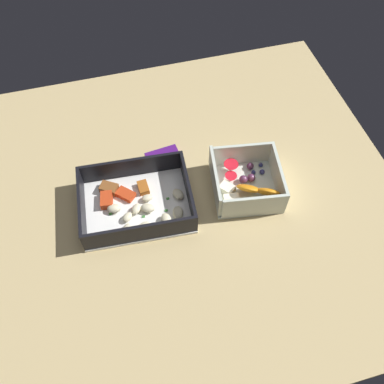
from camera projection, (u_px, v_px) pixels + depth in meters
table_surface at (201, 196)px, 83.79cm from camera, size 80.00×80.00×2.00cm
pasta_container at (136, 203)px, 79.74cm from camera, size 22.19×17.27×5.47cm
fruit_bowl at (246, 183)px, 81.59cm from camera, size 14.88×15.04×6.18cm
candy_bar at (162, 154)px, 87.75cm from camera, size 7.22×3.17×1.20cm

